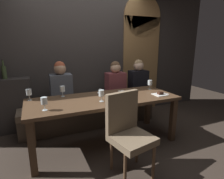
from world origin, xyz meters
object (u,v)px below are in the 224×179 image
at_px(banquette_bench, 91,114).
at_px(wine_glass_center_front, 150,83).
at_px(diner_bearded, 115,82).
at_px(espresso_cup, 101,92).
at_px(chair_near_side, 128,129).
at_px(wine_bottle_pale_label, 4,72).
at_px(wine_glass_near_left, 62,89).
at_px(wine_glass_near_right, 44,101).
at_px(wine_glass_far_left, 101,93).
at_px(dessert_plate, 160,94).
at_px(diner_far_end, 138,80).
at_px(fork_on_table, 165,93).
at_px(diner_redhead, 61,86).
at_px(wine_glass_center_back, 29,93).
at_px(dining_table, 104,103).

distance_m(banquette_bench, wine_glass_center_front, 1.24).
bearing_deg(diner_bearded, espresso_cup, -137.76).
bearing_deg(chair_near_side, wine_bottle_pale_label, 128.05).
bearing_deg(wine_glass_near_left, wine_glass_near_right, -119.09).
height_order(wine_glass_near_right, wine_glass_center_front, same).
relative_size(wine_glass_far_left, dessert_plate, 0.86).
relative_size(diner_far_end, espresso_cup, 6.43).
bearing_deg(fork_on_table, wine_glass_far_left, 168.48).
bearing_deg(wine_glass_far_left, wine_glass_near_left, 134.01).
distance_m(chair_near_side, wine_bottle_pale_label, 2.32).
relative_size(diner_redhead, wine_glass_center_back, 4.83).
distance_m(banquette_bench, diner_bearded, 0.77).
bearing_deg(wine_glass_near_left, wine_glass_far_left, -45.99).
xyz_separation_m(dining_table, wine_glass_near_right, (-0.85, -0.21, 0.20)).
bearing_deg(wine_glass_near_right, espresso_cup, 28.58).
distance_m(banquette_bench, wine_glass_far_left, 1.06).
height_order(diner_redhead, wine_glass_near_left, diner_redhead).
relative_size(wine_glass_far_left, fork_on_table, 0.96).
xyz_separation_m(diner_far_end, wine_bottle_pale_label, (-2.40, 0.35, 0.26)).
relative_size(dining_table, fork_on_table, 12.94).
bearing_deg(dining_table, diner_redhead, 126.55).
distance_m(diner_far_end, wine_glass_near_left, 1.62).
bearing_deg(wine_glass_center_front, wine_glass_center_back, 176.07).
xyz_separation_m(wine_glass_center_back, wine_glass_center_front, (1.95, -0.13, 0.00)).
relative_size(diner_redhead, fork_on_table, 4.66).
relative_size(chair_near_side, wine_glass_near_left, 5.98).
height_order(diner_redhead, dessert_plate, diner_redhead).
bearing_deg(diner_bearded, wine_glass_center_back, -165.88).
distance_m(diner_far_end, wine_glass_near_right, 2.08).
distance_m(wine_glass_near_right, wine_glass_center_back, 0.55).
bearing_deg(banquette_bench, wine_glass_center_back, -159.19).
distance_m(dining_table, diner_redhead, 0.89).
height_order(wine_glass_center_back, wine_glass_near_left, same).
bearing_deg(banquette_bench, wine_bottle_pale_label, 165.51).
bearing_deg(wine_glass_near_left, wine_glass_center_back, -178.52).
relative_size(wine_bottle_pale_label, wine_glass_near_right, 1.99).
relative_size(diner_bearded, wine_glass_center_back, 4.62).
bearing_deg(diner_far_end, banquette_bench, -179.49).
height_order(wine_glass_near_right, fork_on_table, wine_glass_near_right).
height_order(wine_bottle_pale_label, wine_glass_near_right, wine_bottle_pale_label).
bearing_deg(diner_redhead, wine_glass_far_left, -63.44).
bearing_deg(wine_glass_center_back, wine_glass_near_right, -71.80).
distance_m(dining_table, espresso_cup, 0.31).
bearing_deg(wine_glass_far_left, diner_bearded, 54.58).
height_order(diner_far_end, fork_on_table, diner_far_end).
xyz_separation_m(chair_near_side, wine_bottle_pale_label, (-1.39, 1.78, 0.51)).
bearing_deg(wine_glass_far_left, wine_glass_near_right, -175.48).
xyz_separation_m(banquette_bench, diner_far_end, (1.02, 0.01, 0.59)).
bearing_deg(wine_glass_center_front, diner_bearded, 129.89).
height_order(wine_glass_near_right, espresso_cup, wine_glass_near_right).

